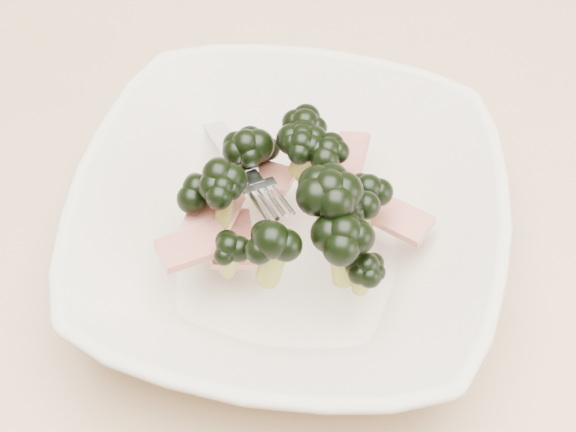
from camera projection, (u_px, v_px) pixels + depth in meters
The scene contains 2 objects.
dining_table at pixel (304, 302), 0.69m from camera, with size 1.20×0.80×0.75m.
broccoli_dish at pixel (288, 223), 0.57m from camera, with size 0.31×0.31×0.12m.
Camera 1 is at (0.04, -0.34, 1.25)m, focal length 50.00 mm.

